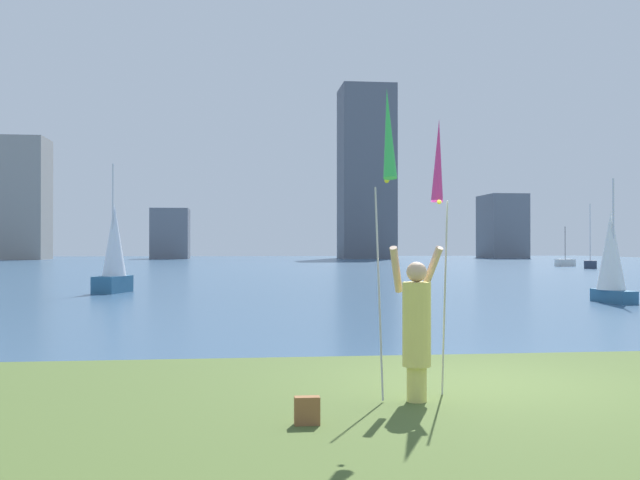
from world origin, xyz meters
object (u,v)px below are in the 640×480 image
Objects in this scene: kite_flag_left at (388,142)px; bag at (307,411)px; sailboat_0 at (590,264)px; kite_flag_right at (438,167)px; sailboat_5 at (114,253)px; person at (416,325)px; sailboat_4 at (611,258)px; sailboat_2 at (565,262)px.

bag is at bearing -146.23° from kite_flag_left.
bag is 0.06× the size of sailboat_0.
kite_flag_right is at bearing 44.77° from kite_flag_left.
kite_flag_left is 22.81m from sailboat_5.
kite_flag_left is 56.20m from sailboat_0.
person is 2.09m from kite_flag_right.
sailboat_5 is at bearing 115.53° from person.
kite_flag_left is 0.72× the size of sailboat_5.
person is at bearing -125.49° from sailboat_4.
kite_flag_right is at bearing -70.16° from sailboat_5.
bag is 19.35m from sailboat_4.
sailboat_5 is at bearing 109.84° from kite_flag_right.
sailboat_5 is (-34.00, -27.30, 1.23)m from sailboat_0.
person is 0.51× the size of kite_flag_left.
sailboat_2 reaches higher than kite_flag_right.
kite_flag_left is 61.74m from sailboat_2.
sailboat_2 is 0.70× the size of sailboat_5.
sailboat_0 is 38.19m from sailboat_4.
kite_flag_left is at bearing -135.43° from person.
sailboat_5 reaches higher than sailboat_4.
sailboat_0 reaches higher than kite_flag_right.
kite_flag_right is at bearing -118.75° from sailboat_0.
kite_flag_right is 0.86× the size of sailboat_4.
bag is at bearing -127.24° from sailboat_4.
bag is (-1.86, -1.52, -2.77)m from kite_flag_right.
sailboat_4 is (-17.25, -40.32, 1.15)m from sailboat_2.
sailboat_0 reaches higher than sailboat_2.
kite_flag_right is 0.66× the size of sailboat_0.
person reaches higher than bag.
sailboat_0 is 1.03× the size of sailboat_5.
bag is 57.22m from sailboat_0.
sailboat_0 is at bearing 38.76° from sailboat_5.
sailboat_2 is (27.49, 54.68, -0.59)m from person.
sailboat_0 reaches higher than kite_flag_left.
sailboat_4 is (9.82, 13.85, -1.43)m from kite_flag_right.
sailboat_2 is 48.02m from sailboat_5.
bag is at bearing -119.65° from sailboat_0.
sailboat_5 is at bearing -141.24° from sailboat_0.
kite_flag_left reaches higher than bag.
kite_flag_left is at bearing -116.90° from sailboat_2.
bag is at bearing -75.77° from sailboat_5.
sailboat_4 is 0.80× the size of sailboat_5.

